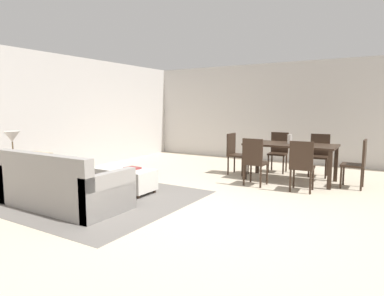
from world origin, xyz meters
name	(u,v)px	position (x,y,z in m)	size (l,w,h in m)	color
ground_plane	(214,213)	(0.00, 0.00, 0.00)	(10.80, 10.80, 0.00)	beige
wall_back	(301,113)	(0.00, 5.00, 1.35)	(9.00, 0.12, 2.70)	beige
wall_left	(44,114)	(-4.50, 0.50, 1.35)	(0.12, 11.00, 2.70)	beige
area_rug	(98,198)	(-2.02, -0.30, 0.00)	(3.00, 2.80, 0.01)	slate
couch	(63,188)	(-2.11, -0.90, 0.29)	(1.98, 0.95, 0.86)	gray
ottoman_table	(124,179)	(-1.94, 0.24, 0.24)	(1.12, 0.54, 0.42)	silver
side_table	(14,169)	(-3.40, -0.88, 0.46)	(0.40, 0.40, 0.58)	olive
table_lamp	(12,138)	(-3.40, -0.88, 0.99)	(0.26, 0.26, 0.53)	brown
dining_table	(290,148)	(0.35, 2.71, 0.67)	(1.78, 0.89, 0.76)	#332319
dining_chair_near_left	(254,159)	(-0.11, 1.87, 0.52)	(0.41, 0.41, 0.92)	#332319
dining_chair_near_right	(302,163)	(0.78, 1.86, 0.52)	(0.43, 0.43, 0.92)	#332319
dining_chair_far_left	(279,150)	(-0.13, 3.50, 0.52)	(0.43, 0.43, 0.92)	#332319
dining_chair_far_right	(319,152)	(0.78, 3.49, 0.52)	(0.43, 0.43, 0.92)	#332319
dining_chair_head_east	(358,161)	(1.61, 2.68, 0.52)	(0.40, 0.40, 0.92)	#332319
dining_chair_head_west	(235,151)	(-0.89, 2.73, 0.52)	(0.40, 0.40, 0.92)	#332319
vase_centerpiece	(290,139)	(0.32, 2.75, 0.85)	(0.09, 0.09, 0.19)	silver
book_on_ottoman	(132,168)	(-1.79, 0.31, 0.44)	(0.26, 0.20, 0.03)	maroon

